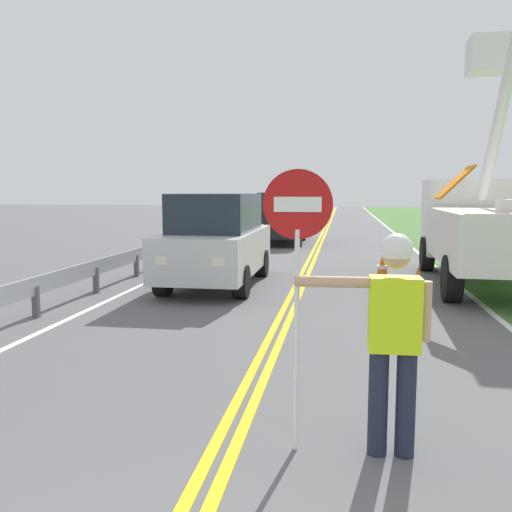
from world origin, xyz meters
The scene contains 13 objects.
centerline_yellow_left centered at (-0.09, 20.00, 0.01)m, with size 0.11×110.00×0.01m, color yellow.
centerline_yellow_right centered at (0.09, 20.00, 0.01)m, with size 0.11×110.00×0.01m, color yellow.
edge_line_right centered at (3.60, 20.00, 0.01)m, with size 0.12×110.00×0.01m, color silver.
edge_line_left centered at (-3.60, 20.00, 0.01)m, with size 0.12×110.00×0.01m, color silver.
flagger_worker centered at (1.36, 3.25, 1.05)m, with size 1.09×0.25×1.83m.
stop_sign_paddle centered at (0.59, 3.22, 1.71)m, with size 0.56×0.04×2.33m.
utility_bucket_truck centered at (4.20, 12.28, 1.42)m, with size 2.88×6.88×5.67m.
oncoming_suv_nearest centered at (-1.87, 10.89, 1.06)m, with size 1.93×4.62×2.10m.
oncoming_suv_second centered at (-1.60, 21.30, 1.06)m, with size 1.99×4.64×2.10m.
traffic_cone_lead centered at (2.04, 7.18, 0.34)m, with size 0.40×0.40×0.70m.
traffic_cone_mid centered at (2.42, 9.55, 0.34)m, with size 0.40×0.40×0.70m.
traffic_cone_tail centered at (1.89, 11.77, 0.34)m, with size 0.40×0.40×0.70m.
guardrail_left_shoulder centered at (-4.20, 15.25, 0.52)m, with size 0.10×32.00×0.71m.
Camera 1 is at (0.95, -1.10, 2.15)m, focal length 37.92 mm.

